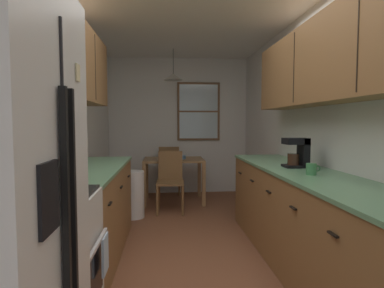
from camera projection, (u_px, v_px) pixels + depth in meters
name	position (u px, v px, depth m)	size (l,w,h in m)	color
ground_plane	(189.00, 243.00, 3.56)	(12.00, 12.00, 0.00)	brown
wall_left	(61.00, 128.00, 3.36)	(0.10, 9.00, 2.55)	silver
wall_right	(308.00, 128.00, 3.59)	(0.10, 9.00, 2.55)	silver
wall_back	(178.00, 126.00, 6.11)	(4.40, 0.10, 2.55)	silver
ceiling_slab	(189.00, 4.00, 3.39)	(4.40, 9.00, 0.08)	white
stove_range	(37.00, 273.00, 1.83)	(0.66, 0.64, 1.10)	white
microwave_over_range	(9.00, 56.00, 1.75)	(0.39, 0.63, 0.35)	black
counter_left	(90.00, 213.00, 3.14)	(0.64, 1.98, 0.90)	olive
upper_cabinets_left	(70.00, 61.00, 2.98)	(0.33, 2.06, 0.74)	olive
counter_right	(315.00, 227.00, 2.69)	(0.64, 3.41, 0.90)	olive
upper_cabinets_right	(339.00, 57.00, 2.56)	(0.33, 3.09, 0.72)	olive
dining_table	(174.00, 166.00, 5.37)	(1.00, 0.73, 0.73)	olive
dining_chair_near	(170.00, 178.00, 4.80)	(0.41, 0.41, 0.90)	brown
dining_chair_far	(169.00, 168.00, 5.94)	(0.41, 0.41, 0.90)	brown
pendant_light	(173.00, 77.00, 5.27)	(0.31, 0.31, 0.51)	black
back_window	(199.00, 112.00, 6.05)	(0.81, 0.05, 1.09)	brown
trash_bin	(134.00, 194.00, 4.49)	(0.30, 0.30, 0.66)	white
storage_canister	(63.00, 171.00, 2.32)	(0.13, 0.13, 0.16)	#D84C19
dish_towel	(105.00, 254.00, 2.02)	(0.02, 0.16, 0.24)	silver
coffee_maker	(298.00, 152.00, 3.10)	(0.22, 0.18, 0.28)	black
mug_by_coffeemaker	(311.00, 169.00, 2.65)	(0.12, 0.09, 0.09)	#3F7F4C
table_serving_bowl	(180.00, 157.00, 5.32)	(0.18, 0.18, 0.06)	#4C7299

